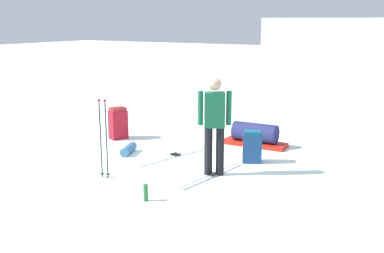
{
  "coord_description": "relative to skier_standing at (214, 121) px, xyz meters",
  "views": [
    {
      "loc": [
        4.26,
        -7.23,
        2.62
      ],
      "look_at": [
        0.0,
        0.0,
        0.7
      ],
      "focal_mm": 43.5,
      "sensor_mm": 36.0,
      "label": 1
    }
  ],
  "objects": [
    {
      "name": "ground_plane",
      "position": [
        -0.69,
        0.41,
        -0.95
      ],
      "size": [
        80.0,
        80.0,
        0.0
      ],
      "primitive_type": "plane",
      "color": "white"
    },
    {
      "name": "distant_snow_ridge",
      "position": [
        -1.68,
        24.55,
        0.42
      ],
      "size": [
        13.47,
        6.09,
        2.76
      ],
      "primitive_type": "cube",
      "rotation": [
        0.0,
        0.0,
        0.09
      ],
      "color": "white",
      "rests_on": "ground_plane"
    },
    {
      "name": "skier_standing",
      "position": [
        0.0,
        0.0,
        0.0
      ],
      "size": [
        0.5,
        0.36,
        1.7
      ],
      "color": "black",
      "rests_on": "ground_plane"
    },
    {
      "name": "ski_pair_near",
      "position": [
        -0.01,
        -0.08,
        -0.94
      ],
      "size": [
        0.4,
        1.73,
        0.05
      ],
      "color": "silver",
      "rests_on": "ground_plane"
    },
    {
      "name": "ski_pair_far",
      "position": [
        -1.19,
        0.62,
        -0.94
      ],
      "size": [
        0.68,
        1.9,
        0.05
      ],
      "color": "silver",
      "rests_on": "ground_plane"
    },
    {
      "name": "backpack_large_dark",
      "position": [
        -3.05,
        1.14,
        -0.6
      ],
      "size": [
        0.4,
        0.45,
        0.72
      ],
      "color": "maroon",
      "rests_on": "ground_plane"
    },
    {
      "name": "backpack_bright",
      "position": [
        0.27,
        1.02,
        -0.66
      ],
      "size": [
        0.42,
        0.38,
        0.61
      ],
      "color": "navy",
      "rests_on": "ground_plane"
    },
    {
      "name": "ski_poles_planted_near",
      "position": [
        -1.54,
        -1.07,
        -0.2
      ],
      "size": [
        0.17,
        0.1,
        1.36
      ],
      "color": "black",
      "rests_on": "ground_plane"
    },
    {
      "name": "gear_sled",
      "position": [
        -0.15,
        2.15,
        -0.73
      ],
      "size": [
        1.37,
        0.49,
        0.49
      ],
      "color": "red",
      "rests_on": "ground_plane"
    },
    {
      "name": "sleeping_mat_rolled",
      "position": [
        -2.1,
        0.29,
        -0.86
      ],
      "size": [
        0.36,
        0.58,
        0.18
      ],
      "primitive_type": "cylinder",
      "rotation": [
        0.0,
        1.57,
        1.92
      ],
      "color": "teal",
      "rests_on": "ground_plane"
    },
    {
      "name": "thermos_bottle",
      "position": [
        -0.31,
        -1.57,
        -0.82
      ],
      "size": [
        0.07,
        0.07,
        0.26
      ],
      "primitive_type": "cylinder",
      "color": "#276D2F",
      "rests_on": "ground_plane"
    }
  ]
}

